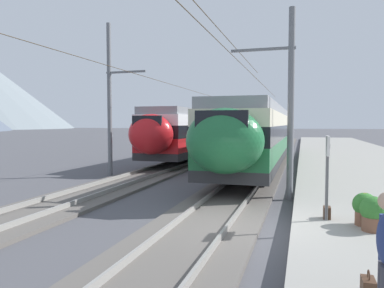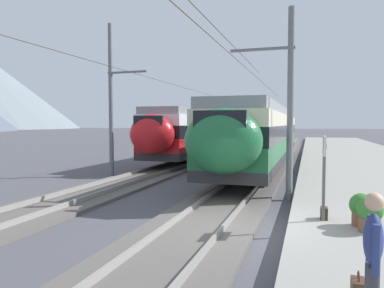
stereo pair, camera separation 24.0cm
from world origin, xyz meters
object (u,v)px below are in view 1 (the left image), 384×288
object	(u,v)px
train_near_platform	(262,133)
potted_plant_by_shelter	(365,207)
catenary_mast_mid	(286,99)
train_far_track	(214,130)
catenary_mast_far_side	(112,98)
platform_sign	(327,159)
potted_plant_platform_edge	(373,212)
handbag_beside_passenger	(368,287)
handbag_near_sign	(327,212)

from	to	relation	value
train_near_platform	potted_plant_by_shelter	bearing A→B (deg)	-164.34
catenary_mast_mid	potted_plant_by_shelter	xyz separation A→B (m)	(-4.35, -2.08, -2.94)
train_far_track	potted_plant_by_shelter	size ratio (longest dim) A/B	38.89
catenary_mast_far_side	platform_sign	bearing A→B (deg)	-126.52
potted_plant_platform_edge	potted_plant_by_shelter	xyz separation A→B (m)	(0.47, 0.11, 0.01)
catenary_mast_far_side	potted_plant_platform_edge	bearing A→B (deg)	-126.38
platform_sign	potted_plant_by_shelter	size ratio (longest dim) A/B	2.71
platform_sign	handbag_beside_passenger	world-z (taller)	platform_sign
platform_sign	handbag_near_sign	distance (m)	1.45
catenary_mast_far_side	platform_sign	world-z (taller)	catenary_mast_far_side
potted_plant_by_shelter	catenary_mast_far_side	bearing A→B (deg)	54.89
handbag_beside_passenger	potted_plant_by_shelter	xyz separation A→B (m)	(4.00, -0.54, 0.32)
train_far_track	catenary_mast_far_side	bearing A→B (deg)	173.34
catenary_mast_mid	handbag_near_sign	bearing A→B (deg)	-162.46
catenary_mast_mid	potted_plant_platform_edge	size ratio (longest dim) A/B	52.73
catenary_mast_far_side	potted_plant_by_shelter	bearing A→B (deg)	-125.11
platform_sign	catenary_mast_mid	bearing A→B (deg)	16.42
handbag_beside_passenger	platform_sign	bearing A→B (deg)	4.40
train_near_platform	catenary_mast_mid	size ratio (longest dim) A/B	0.59
train_near_platform	train_far_track	xyz separation A→B (m)	(9.52, 5.52, 0.01)
handbag_near_sign	potted_plant_platform_edge	size ratio (longest dim) A/B	0.54
train_near_platform	catenary_mast_mid	bearing A→B (deg)	-169.03
catenary_mast_mid	train_far_track	bearing A→B (deg)	20.93
handbag_beside_passenger	handbag_near_sign	xyz separation A→B (m)	(4.41, 0.30, 0.03)
handbag_beside_passenger	handbag_near_sign	distance (m)	4.42
handbag_near_sign	potted_plant_by_shelter	size ratio (longest dim) A/B	0.55
catenary_mast_mid	handbag_beside_passenger	size ratio (longest dim) A/B	110.02
catenary_mast_mid	potted_plant_platform_edge	distance (m)	6.06
catenary_mast_mid	potted_plant_by_shelter	distance (m)	5.65
train_far_track	train_near_platform	bearing A→B (deg)	-149.88
catenary_mast_mid	catenary_mast_far_side	world-z (taller)	catenary_mast_far_side
catenary_mast_mid	handbag_near_sign	distance (m)	5.25
handbag_beside_passenger	potted_plant_by_shelter	size ratio (longest dim) A/B	0.48
handbag_beside_passenger	potted_plant_platform_edge	xyz separation A→B (m)	(3.54, -0.65, 0.31)
catenary_mast_mid	platform_sign	distance (m)	4.67
catenary_mast_far_side	platform_sign	distance (m)	13.29
handbag_beside_passenger	handbag_near_sign	bearing A→B (deg)	3.86
platform_sign	potted_plant_platform_edge	size ratio (longest dim) A/B	2.68
catenary_mast_mid	handbag_beside_passenger	distance (m)	9.10
potted_plant_platform_edge	potted_plant_by_shelter	distance (m)	0.48
catenary_mast_mid	potted_plant_by_shelter	world-z (taller)	catenary_mast_mid
train_near_platform	handbag_near_sign	world-z (taller)	train_near_platform
potted_plant_by_shelter	handbag_near_sign	bearing A→B (deg)	63.92
handbag_beside_passenger	potted_plant_by_shelter	bearing A→B (deg)	-7.67
handbag_near_sign	potted_plant_by_shelter	bearing A→B (deg)	-116.08
train_near_platform	platform_sign	world-z (taller)	train_near_platform
catenary_mast_far_side	platform_sign	xyz separation A→B (m)	(-7.79, -10.52, -2.27)
train_far_track	catenary_mast_mid	xyz separation A→B (m)	(-19.49, -7.46, 1.53)
handbag_near_sign	potted_plant_platform_edge	distance (m)	1.32
catenary_mast_far_side	potted_plant_by_shelter	size ratio (longest dim) A/B	53.36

